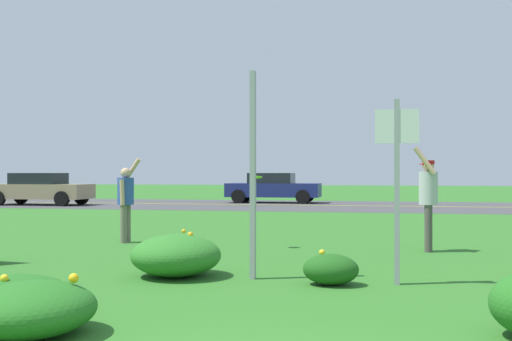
{
  "coord_description": "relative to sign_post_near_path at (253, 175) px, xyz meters",
  "views": [
    {
      "loc": [
        0.83,
        -3.28,
        1.44
      ],
      "look_at": [
        -1.69,
        8.63,
        1.49
      ],
      "focal_mm": 44.38,
      "sensor_mm": 36.0,
      "label": 1
    }
  ],
  "objects": [
    {
      "name": "sign_post_near_path",
      "position": [
        0.0,
        0.0,
        0.0
      ],
      "size": [
        0.07,
        0.1,
        2.84
      ],
      "color": "#93969B",
      "rests_on": "ground"
    },
    {
      "name": "car_tan_leftmost",
      "position": [
        -13.67,
        17.55,
        -0.68
      ],
      "size": [
        4.5,
        2.0,
        1.45
      ],
      "color": "#937F60",
      "rests_on": "ground"
    },
    {
      "name": "daylily_clump_mid_left",
      "position": [
        1.08,
        -0.25,
        -1.22
      ],
      "size": [
        0.72,
        0.59,
        0.42
      ],
      "color": "#1E5619",
      "rests_on": "ground"
    },
    {
      "name": "daylily_clump_front_right",
      "position": [
        -1.26,
        -3.36,
        -1.18
      ],
      "size": [
        1.1,
        1.2,
        0.53
      ],
      "color": "#23661E",
      "rests_on": "ground"
    },
    {
      "name": "ground_plane",
      "position": [
        0.99,
        7.29,
        -1.42
      ],
      "size": [
        120.0,
        120.0,
        0.0
      ],
      "primitive_type": "plane",
      "color": "#2D6B23"
    },
    {
      "name": "person_catcher_red_cap_gray_shirt",
      "position": [
        2.52,
        3.59,
        -0.39
      ],
      "size": [
        0.45,
        0.49,
        1.93
      ],
      "color": "#B2B2B7",
      "rests_on": "ground"
    },
    {
      "name": "frisbee_lime",
      "position": [
        -0.68,
        3.44,
        -0.05
      ],
      "size": [
        0.24,
        0.24,
        0.06
      ],
      "color": "#8CD133"
    },
    {
      "name": "highway_center_stripe",
      "position": [
        0.99,
        19.7,
        -1.41
      ],
      "size": [
        120.0,
        0.16,
        0.0
      ],
      "primitive_type": "cube",
      "color": "yellow",
      "rests_on": "ground"
    },
    {
      "name": "highway_strip",
      "position": [
        0.99,
        19.7,
        -1.41
      ],
      "size": [
        120.0,
        9.55,
        0.01
      ],
      "primitive_type": "cube",
      "color": "#424244",
      "rests_on": "ground"
    },
    {
      "name": "person_thrower_blue_shirt",
      "position": [
        -3.54,
        3.86,
        -0.49
      ],
      "size": [
        0.43,
        0.49,
        1.76
      ],
      "color": "#2D4C9E",
      "rests_on": "ground"
    },
    {
      "name": "car_navy_center_left",
      "position": [
        -3.72,
        21.85,
        -0.68
      ],
      "size": [
        4.5,
        2.0,
        1.45
      ],
      "color": "navy",
      "rests_on": "ground"
    },
    {
      "name": "daylily_clump_front_center",
      "position": [
        -2.05,
        -2.52,
        -1.23
      ],
      "size": [
        1.27,
        1.18,
        0.42
      ],
      "color": "#23661E",
      "rests_on": "ground"
    },
    {
      "name": "sign_post_by_roadside",
      "position": [
        1.92,
        -0.04,
        0.04
      ],
      "size": [
        0.56,
        0.1,
        2.4
      ],
      "color": "#93969B",
      "rests_on": "ground"
    },
    {
      "name": "daylily_clump_mid_right",
      "position": [
        -1.09,
        -0.02,
        -1.13
      ],
      "size": [
        1.25,
        1.29,
        0.63
      ],
      "color": "#2D7526",
      "rests_on": "ground"
    }
  ]
}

